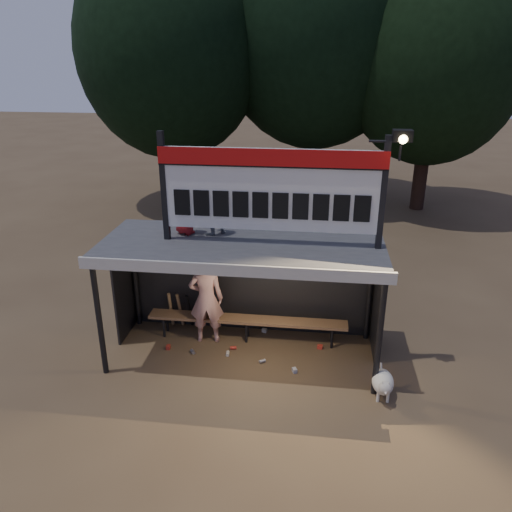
# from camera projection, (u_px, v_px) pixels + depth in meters

# --- Properties ---
(ground) EXTENTS (80.00, 80.00, 0.00)m
(ground) POSITION_uv_depth(u_px,v_px,m) (243.00, 354.00, 9.67)
(ground) COLOR #4F3C27
(ground) RESTS_ON ground
(player) EXTENTS (0.73, 0.53, 1.85)m
(player) POSITION_uv_depth(u_px,v_px,m) (206.00, 299.00, 9.80)
(player) COLOR white
(player) RESTS_ON ground
(child_a) EXTENTS (0.64, 0.64, 1.04)m
(child_a) POSITION_uv_depth(u_px,v_px,m) (211.00, 207.00, 8.99)
(child_a) COLOR slate
(child_a) RESTS_ON dugout_shelter
(child_b) EXTENTS (0.55, 0.49, 0.95)m
(child_b) POSITION_uv_depth(u_px,v_px,m) (184.00, 209.00, 9.03)
(child_b) COLOR maroon
(child_b) RESTS_ON dugout_shelter
(dugout_shelter) EXTENTS (5.10, 2.08, 2.32)m
(dugout_shelter) POSITION_uv_depth(u_px,v_px,m) (244.00, 261.00, 9.19)
(dugout_shelter) COLOR #3F3F42
(dugout_shelter) RESTS_ON ground
(scoreboard_assembly) EXTENTS (4.10, 0.27, 1.99)m
(scoreboard_assembly) POSITION_uv_depth(u_px,v_px,m) (274.00, 187.00, 8.34)
(scoreboard_assembly) COLOR black
(scoreboard_assembly) RESTS_ON dugout_shelter
(bench) EXTENTS (4.00, 0.35, 0.48)m
(bench) POSITION_uv_depth(u_px,v_px,m) (247.00, 320.00, 10.01)
(bench) COLOR olive
(bench) RESTS_ON ground
(tree_left) EXTENTS (6.46, 6.46, 9.27)m
(tree_left) POSITION_uv_depth(u_px,v_px,m) (170.00, 50.00, 17.24)
(tree_left) COLOR black
(tree_left) RESTS_ON ground
(tree_mid) EXTENTS (7.22, 7.22, 10.36)m
(tree_mid) POSITION_uv_depth(u_px,v_px,m) (317.00, 30.00, 17.79)
(tree_mid) COLOR black
(tree_mid) RESTS_ON ground
(tree_right) EXTENTS (6.08, 6.08, 8.72)m
(tree_right) POSITION_uv_depth(u_px,v_px,m) (435.00, 60.00, 16.78)
(tree_right) COLOR #301D15
(tree_right) RESTS_ON ground
(dog) EXTENTS (0.36, 0.81, 0.49)m
(dog) POSITION_uv_depth(u_px,v_px,m) (383.00, 383.00, 8.36)
(dog) COLOR white
(dog) RESTS_ON ground
(bats) EXTENTS (0.48, 0.33, 0.84)m
(bats) POSITION_uv_depth(u_px,v_px,m) (180.00, 310.00, 10.43)
(bats) COLOR #967046
(bats) RESTS_ON ground
(litter) EXTENTS (3.05, 1.45, 0.08)m
(litter) POSITION_uv_depth(u_px,v_px,m) (246.00, 351.00, 9.70)
(litter) COLOR red
(litter) RESTS_ON ground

